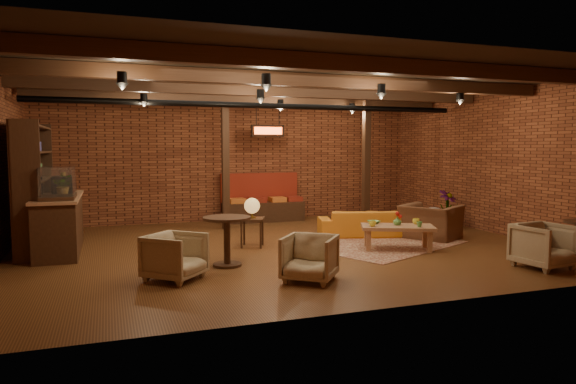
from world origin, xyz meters
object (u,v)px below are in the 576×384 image
object	(u,v)px
round_table_left	(227,233)
plant_tall	(448,171)
armchair_b	(310,256)
armchair_a	(175,254)
sofa	(364,223)
side_table_lamp	(252,210)
armchair_right	(431,216)
armchair_far	(544,244)
coffee_table	(397,228)
side_table_book	(432,210)

from	to	relation	value
round_table_left	plant_tall	bearing A→B (deg)	19.78
armchair_b	armchair_a	bearing A→B (deg)	-163.75
sofa	side_table_lamp	xyz separation A→B (m)	(-2.63, -0.36, 0.44)
sofa	round_table_left	size ratio (longest dim) A/B	2.42
sofa	side_table_lamp	distance (m)	2.69
armchair_right	armchair_far	world-z (taller)	armchair_right
coffee_table	armchair_b	xyz separation A→B (m)	(-2.41, -1.58, -0.04)
coffee_table	armchair_a	bearing A→B (deg)	-168.53
sofa	coffee_table	size ratio (longest dim) A/B	1.31
sofa	plant_tall	world-z (taller)	plant_tall
sofa	side_table_book	world-z (taller)	sofa
plant_tall	armchair_right	bearing A→B (deg)	-138.43
sofa	side_table_book	xyz separation A→B (m)	(2.04, 0.43, 0.15)
round_table_left	armchair_far	size ratio (longest dim) A/B	1.03
armchair_a	armchair_right	distance (m)	5.77
round_table_left	armchair_right	world-z (taller)	armchair_right
armchair_right	armchair_far	bearing A→B (deg)	152.65
coffee_table	armchair_far	world-z (taller)	armchair_far
plant_tall	side_table_lamp	bearing A→B (deg)	-172.56
coffee_table	armchair_b	world-z (taller)	armchair_b
armchair_b	armchair_far	distance (m)	3.88
sofa	armchair_a	bearing A→B (deg)	43.97
side_table_book	round_table_left	bearing A→B (deg)	-157.92
side_table_book	plant_tall	bearing A→B (deg)	-21.71
round_table_left	side_table_book	xyz separation A→B (m)	(5.49, 2.23, -0.12)
side_table_lamp	side_table_book	xyz separation A→B (m)	(4.67, 0.79, -0.29)
armchair_b	side_table_book	bearing A→B (deg)	75.59
armchair_a	armchair_b	size ratio (longest dim) A/B	1.02
side_table_lamp	side_table_book	bearing A→B (deg)	9.56
armchair_b	armchair_right	world-z (taller)	armchair_right
armchair_a	side_table_book	bearing A→B (deg)	-24.01
side_table_lamp	armchair_right	xyz separation A→B (m)	(3.80, -0.42, -0.24)
side_table_book	coffee_table	bearing A→B (deg)	-137.70
side_table_lamp	round_table_left	size ratio (longest dim) A/B	1.18
side_table_lamp	sofa	bearing A→B (deg)	7.82
armchair_far	plant_tall	size ratio (longest dim) A/B	0.29
sofa	round_table_left	world-z (taller)	round_table_left
plant_tall	sofa	bearing A→B (deg)	-172.98
sofa	side_table_book	bearing A→B (deg)	-153.10
armchair_b	side_table_book	distance (m)	5.79
sofa	armchair_far	size ratio (longest dim) A/B	2.48
side_table_lamp	armchair_b	distance (m)	2.79
side_table_lamp	plant_tall	bearing A→B (deg)	7.44
armchair_b	plant_tall	bearing A→B (deg)	72.63
round_table_left	armchair_b	bearing A→B (deg)	-55.17
round_table_left	side_table_book	world-z (taller)	round_table_left
side_table_lamp	armchair_b	size ratio (longest dim) A/B	1.29
round_table_left	armchair_b	size ratio (longest dim) A/B	1.10
sofa	armchair_far	distance (m)	3.87
armchair_far	side_table_lamp	bearing A→B (deg)	133.52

